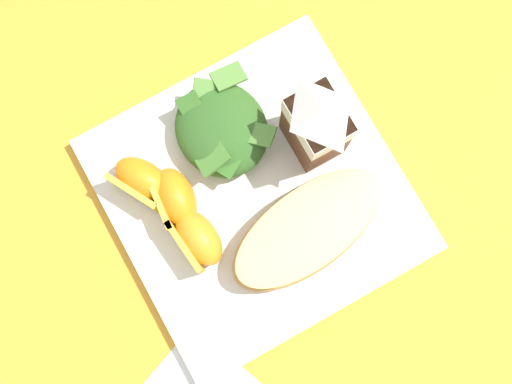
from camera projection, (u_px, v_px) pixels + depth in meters
ground at (256, 196)px, 0.64m from camera, size 3.00×3.00×0.00m
white_plate at (256, 195)px, 0.63m from camera, size 0.28×0.28×0.02m
cheesy_pizza_bread at (307, 229)px, 0.60m from camera, size 0.10×0.18×0.04m
green_salad_pile at (224, 128)px, 0.61m from camera, size 0.10×0.09×0.04m
milk_carton at (317, 124)px, 0.57m from camera, size 0.06×0.05×0.11m
orange_wedge_front at (142, 181)px, 0.60m from camera, size 0.07×0.06×0.04m
orange_wedge_middle at (174, 198)px, 0.60m from camera, size 0.06×0.04×0.04m
orange_wedge_rear at (197, 239)px, 0.60m from camera, size 0.06×0.04×0.04m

